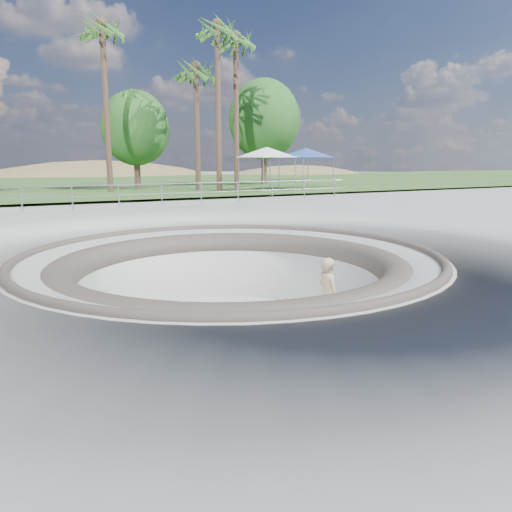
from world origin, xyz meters
TOP-DOWN VIEW (x-y plane):
  - ground at (0.00, 0.00)m, footprint 180.00×180.00m
  - skate_bowl at (0.00, 0.00)m, footprint 14.00×14.00m
  - grass_strip at (0.00, 34.00)m, footprint 180.00×36.00m
  - distant_hills at (3.78, 57.17)m, footprint 103.20×45.00m
  - safety_railing at (0.00, 12.00)m, footprint 25.00×0.06m
  - skateboard at (1.77, -1.65)m, footprint 0.80×0.27m
  - skater at (1.77, -1.65)m, footprint 0.48×0.70m
  - canopy_white at (10.97, 18.00)m, footprint 5.51×5.51m
  - canopy_blue at (14.01, 18.00)m, footprint 5.48×5.48m
  - palm_c at (1.61, 21.54)m, footprint 2.60×2.60m
  - palm_d at (7.42, 21.22)m, footprint 2.60×2.60m
  - palm_e at (8.48, 20.07)m, footprint 2.60×2.60m
  - palm_f at (10.55, 21.68)m, footprint 2.60×2.60m
  - bushy_tree_mid at (4.25, 24.97)m, footprint 4.79×4.35m
  - bushy_tree_right at (15.10, 25.93)m, footprint 5.94×5.40m

SIDE VIEW (x-z plane):
  - distant_hills at x=3.78m, z-range -21.32..7.28m
  - skateboard at x=1.77m, z-range -1.88..-1.80m
  - skate_bowl at x=0.00m, z-range -3.88..0.22m
  - skater at x=1.77m, z-range -1.82..0.05m
  - ground at x=0.00m, z-range 0.00..0.00m
  - grass_strip at x=0.00m, z-range 0.16..0.28m
  - safety_railing at x=0.00m, z-range 0.18..1.20m
  - canopy_blue at x=14.01m, z-range 1.33..4.12m
  - canopy_white at x=10.97m, z-range 1.34..4.16m
  - bushy_tree_mid at x=4.25m, z-range 1.00..7.91m
  - bushy_tree_right at x=15.10m, z-range 1.20..9.77m
  - palm_d at x=7.42m, z-range 3.34..12.22m
  - palm_c at x=1.61m, z-range 4.20..15.12m
  - palm_f at x=10.55m, z-range 4.31..15.49m
  - palm_e at x=8.48m, z-range 4.37..15.71m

